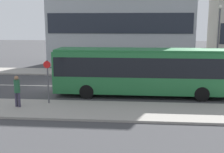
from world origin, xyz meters
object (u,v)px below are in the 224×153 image
(parked_car_0, at_px, (222,74))
(street_lamp, at_px, (219,33))
(bus_stop_sign, at_px, (48,78))
(pedestrian_near_stop, at_px, (17,89))
(city_bus, at_px, (143,69))

(parked_car_0, height_order, street_lamp, street_lamp)
(parked_car_0, relative_size, bus_stop_sign, 1.68)
(pedestrian_near_stop, distance_m, bus_stop_sign, 1.88)
(bus_stop_sign, distance_m, street_lamp, 17.02)
(parked_car_0, bearing_deg, city_bus, -140.39)
(parked_car_0, relative_size, street_lamp, 0.69)
(city_bus, xyz_separation_m, pedestrian_near_stop, (-7.41, -3.72, -0.68))
(city_bus, xyz_separation_m, parked_car_0, (7.02, 5.81, -1.25))
(city_bus, distance_m, pedestrian_near_stop, 8.32)
(bus_stop_sign, xyz_separation_m, street_lamp, (12.93, 10.80, 2.42))
(bus_stop_sign, height_order, street_lamp, street_lamp)
(parked_car_0, bearing_deg, pedestrian_near_stop, -146.55)
(parked_car_0, xyz_separation_m, bus_stop_sign, (-12.84, -8.66, 1.07))
(pedestrian_near_stop, relative_size, street_lamp, 0.29)
(city_bus, bearing_deg, bus_stop_sign, -148.97)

